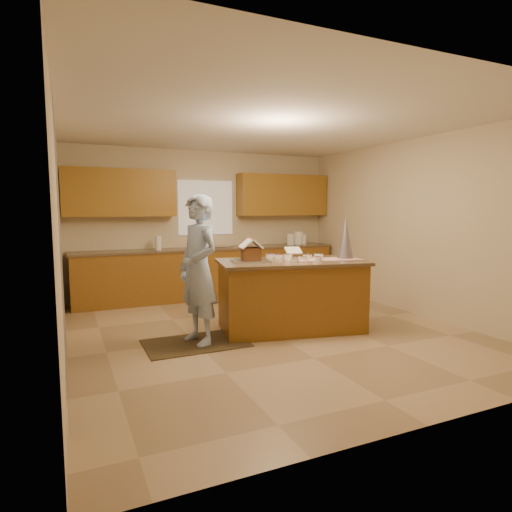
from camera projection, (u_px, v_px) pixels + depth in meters
The scene contains 28 objects.
floor at pixel (269, 331), 5.72m from camera, with size 5.50×5.50×0.00m, color tan.
ceiling at pixel (270, 124), 5.42m from camera, with size 5.50×5.50×0.00m, color silver.
wall_back at pixel (205, 224), 8.06m from camera, with size 5.50×5.50×0.00m, color beige.
wall_front at pixel (437, 248), 3.08m from camera, with size 5.50×5.50×0.00m, color beige.
wall_left at pixel (59, 236), 4.55m from camera, with size 5.50×5.50×0.00m, color beige.
wall_right at pixel (415, 227), 6.59m from camera, with size 5.50×5.50×0.00m, color beige.
stone_accent at pixel (61, 252), 3.84m from camera, with size 2.50×2.50×0.00m, color gray.
window_curtain at pixel (206, 208), 8.00m from camera, with size 1.05×0.03×1.00m, color white.
back_counter_base at pixel (211, 274), 7.89m from camera, with size 4.80×0.60×0.88m, color brown.
back_counter_top at pixel (211, 249), 7.84m from camera, with size 4.85×0.63×0.04m, color brown.
upper_cabinet_left at pixel (120, 193), 7.20m from camera, with size 1.85×0.35×0.80m, color #9C6821.
upper_cabinet_right at pixel (283, 195), 8.47m from camera, with size 1.85×0.35×0.80m, color #9C6821.
sink at pixel (211, 249), 7.84m from camera, with size 0.70×0.45×0.12m, color silver.
faucet at pixel (207, 239), 7.98m from camera, with size 0.03×0.03×0.28m, color silver.
island_base at pixel (291, 297), 5.77m from camera, with size 1.85×0.92×0.90m, color brown.
island_top at pixel (291, 262), 5.72m from camera, with size 1.93×1.01×0.04m, color brown.
table_runner at pixel (324, 259), 5.82m from camera, with size 1.03×0.37×0.01m, color #AB270C.
baking_tray at pixel (251, 261), 5.54m from camera, with size 0.47×0.35×0.03m, color silver.
cookbook at pixel (293, 251), 6.12m from camera, with size 0.23×0.02×0.18m, color white.
tinsel_tree at pixel (345, 238), 5.91m from camera, with size 0.23×0.23×0.56m, color #A3A2AD.
rug at pixel (196, 343), 5.19m from camera, with size 1.22×0.79×0.01m, color black.
boy at pixel (198, 269), 5.11m from camera, with size 0.65×0.43×1.79m, color #A3BCE8.
canister_a at pixel (291, 239), 8.51m from camera, with size 0.16×0.16×0.22m, color white.
canister_b at pixel (298, 238), 8.58m from camera, with size 0.18×0.18×0.26m, color white.
canister_c at pixel (303, 239), 8.63m from camera, with size 0.14×0.14×0.20m, color white.
paper_towel at pixel (158, 243), 7.43m from camera, with size 0.11×0.11×0.24m, color white.
gingerbread_house at pixel (251, 252), 5.52m from camera, with size 0.33×0.34×0.29m.
candy_bowls at pixel (297, 257), 5.82m from camera, with size 0.76×0.67×0.06m.
Camera 1 is at (-2.45, -5.01, 1.64)m, focal length 29.97 mm.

